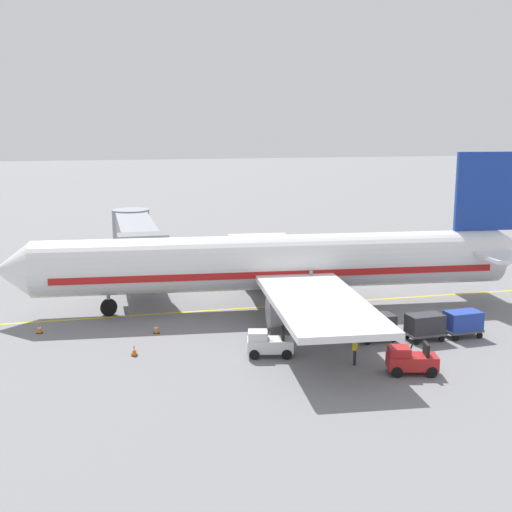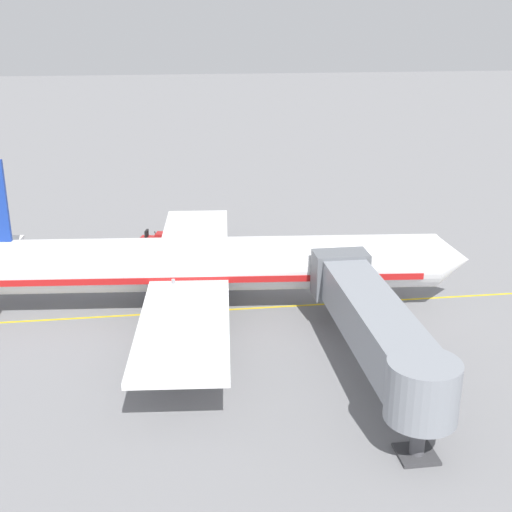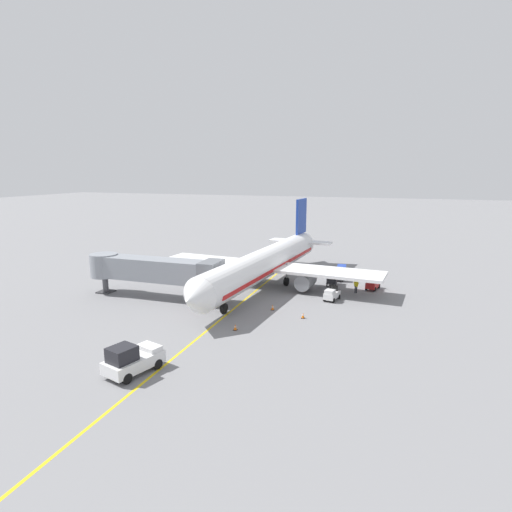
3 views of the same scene
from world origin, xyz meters
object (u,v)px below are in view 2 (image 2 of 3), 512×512
at_px(baggage_cart_third_in_train, 83,259).
at_px(ground_crew_wing_walker, 182,243).
at_px(baggage_tug_lead, 233,253).
at_px(safety_cone_wing_tip, 322,261).
at_px(safety_cone_nose_right, 407,282).
at_px(baggage_cart_front, 150,258).
at_px(safety_cone_nose_left, 313,279).
at_px(parked_airliner, 201,265).
at_px(baggage_cart_second_in_train, 115,257).
at_px(jet_bridge, 375,324).
at_px(baggage_tug_trailing, 156,240).

bearing_deg(baggage_cart_third_in_train, ground_crew_wing_walker, 109.59).
relative_size(baggage_tug_lead, safety_cone_wing_tip, 4.59).
distance_m(baggage_tug_lead, safety_cone_nose_right, 14.47).
bearing_deg(baggage_cart_front, safety_cone_nose_left, 69.85).
height_order(baggage_cart_third_in_train, safety_cone_nose_left, baggage_cart_third_in_train).
relative_size(parked_airliner, ground_crew_wing_walker, 22.10).
height_order(baggage_cart_third_in_train, ground_crew_wing_walker, ground_crew_wing_walker).
distance_m(safety_cone_nose_left, safety_cone_wing_tip, 4.06).
bearing_deg(safety_cone_wing_tip, baggage_cart_front, -93.30).
relative_size(parked_airliner, safety_cone_nose_left, 63.31).
bearing_deg(parked_airliner, ground_crew_wing_walker, -175.30).
xyz_separation_m(baggage_cart_second_in_train, safety_cone_nose_right, (6.81, 22.12, -0.66)).
height_order(parked_airliner, jet_bridge, parked_airliner).
relative_size(baggage_tug_trailing, baggage_cart_third_in_train, 0.92).
bearing_deg(baggage_tug_lead, baggage_cart_third_in_train, -87.77).
relative_size(parked_airliner, safety_cone_nose_right, 63.31).
bearing_deg(jet_bridge, baggage_tug_trailing, -153.91).
bearing_deg(ground_crew_wing_walker, baggage_cart_second_in_train, -62.96).
bearing_deg(baggage_cart_third_in_train, jet_bridge, 41.86).
relative_size(baggage_tug_trailing, baggage_cart_front, 0.92).
bearing_deg(ground_crew_wing_walker, parked_airliner, 4.70).
distance_m(jet_bridge, baggage_tug_lead, 21.35).
height_order(jet_bridge, baggage_tug_lead, jet_bridge).
bearing_deg(baggage_cart_third_in_train, baggage_tug_trailing, 129.36).
bearing_deg(baggage_tug_lead, ground_crew_wing_walker, -120.36).
bearing_deg(baggage_cart_front, baggage_cart_third_in_train, -95.92).
bearing_deg(baggage_cart_third_in_train, baggage_cart_front, 84.08).
height_order(baggage_cart_third_in_train, safety_cone_nose_right, baggage_cart_third_in_train).
bearing_deg(baggage_tug_lead, baggage_cart_second_in_train, -87.45).
xyz_separation_m(baggage_cart_front, ground_crew_wing_walker, (-3.41, 2.71, 0.00)).
distance_m(baggage_tug_lead, baggage_cart_third_in_train, 12.13).
height_order(baggage_tug_trailing, ground_crew_wing_walker, ground_crew_wing_walker).
bearing_deg(baggage_cart_second_in_train, safety_cone_nose_right, 72.88).
distance_m(parked_airliner, safety_cone_nose_right, 16.03).
bearing_deg(ground_crew_wing_walker, safety_cone_wing_tip, 69.43).
bearing_deg(ground_crew_wing_walker, baggage_cart_third_in_train, -70.41).
relative_size(baggage_tug_trailing, safety_cone_nose_left, 4.60).
xyz_separation_m(parked_airliner, baggage_tug_trailing, (-13.42, -3.22, -2.47)).
xyz_separation_m(ground_crew_wing_walker, safety_cone_nose_right, (9.63, 16.60, -0.66)).
xyz_separation_m(parked_airliner, baggage_cart_third_in_train, (-8.69, -8.99, -2.24)).
bearing_deg(baggage_tug_trailing, baggage_cart_third_in_train, -50.64).
bearing_deg(parked_airliner, safety_cone_nose_left, 112.34).
bearing_deg(parked_airliner, baggage_cart_second_in_train, -143.47).
xyz_separation_m(baggage_tug_lead, safety_cone_wing_tip, (1.83, 7.16, -0.42)).
bearing_deg(baggage_tug_trailing, safety_cone_wing_tip, 65.73).
bearing_deg(jet_bridge, baggage_tug_lead, -164.33).
relative_size(baggage_tug_trailing, safety_cone_nose_right, 4.60).
bearing_deg(baggage_tug_lead, safety_cone_wing_tip, 75.68).
bearing_deg(baggage_cart_third_in_train, safety_cone_wing_tip, 85.98).
height_order(baggage_tug_trailing, safety_cone_nose_left, baggage_tug_trailing).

